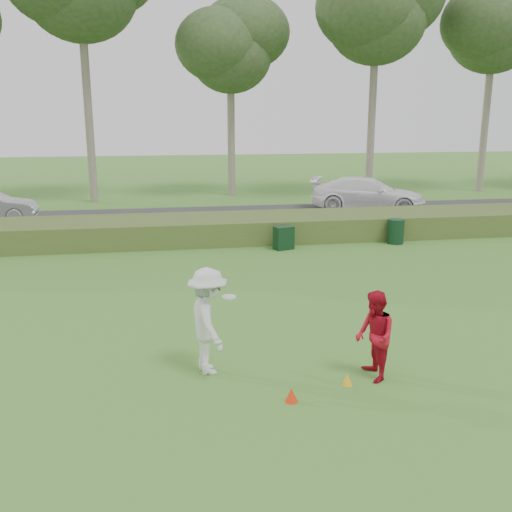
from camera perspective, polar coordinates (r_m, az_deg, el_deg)
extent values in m
plane|color=#3A7627|center=(11.36, 3.47, -11.26)|extent=(120.00, 120.00, 0.00)
cube|color=#425A24|center=(22.55, -3.43, 2.77)|extent=(80.00, 3.00, 0.90)
cube|color=#2D2D2D|center=(27.52, -4.57, 3.92)|extent=(80.00, 6.00, 0.06)
cylinder|color=gray|center=(33.31, -16.77, 18.48)|extent=(0.44, 0.44, 15.50)
cylinder|color=gray|center=(34.78, -2.53, 15.52)|extent=(0.44, 0.44, 11.50)
ellipsoid|color=#324924|center=(34.97, -2.59, 20.23)|extent=(6.24, 6.24, 5.28)
cylinder|color=gray|center=(34.83, 11.70, 17.31)|extent=(0.44, 0.44, 14.00)
ellipsoid|color=#324924|center=(35.22, 12.00, 23.00)|extent=(7.28, 7.28, 6.16)
cylinder|color=gray|center=(39.51, 22.28, 15.81)|extent=(0.44, 0.44, 13.50)
ellipsoid|color=#324924|center=(39.81, 22.75, 20.64)|extent=(7.02, 7.02, 5.94)
imported|color=silver|center=(10.91, -4.81, -6.50)|extent=(0.99, 1.45, 2.06)
cylinder|color=white|center=(10.79, -2.73, -4.11)|extent=(0.27, 0.27, 0.03)
imported|color=#B50F23|center=(10.87, 11.78, -7.84)|extent=(0.65, 0.83, 1.70)
cone|color=red|center=(10.16, 3.56, -13.70)|extent=(0.23, 0.23, 0.25)
cone|color=yellow|center=(10.84, 9.12, -12.09)|extent=(0.20, 0.20, 0.22)
cube|color=black|center=(20.91, 2.78, 1.82)|extent=(0.78, 0.62, 0.85)
cylinder|color=black|center=(22.48, 13.79, 2.41)|extent=(0.81, 0.81, 0.94)
imported|color=white|center=(29.65, 11.10, 6.11)|extent=(6.16, 4.33, 1.66)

